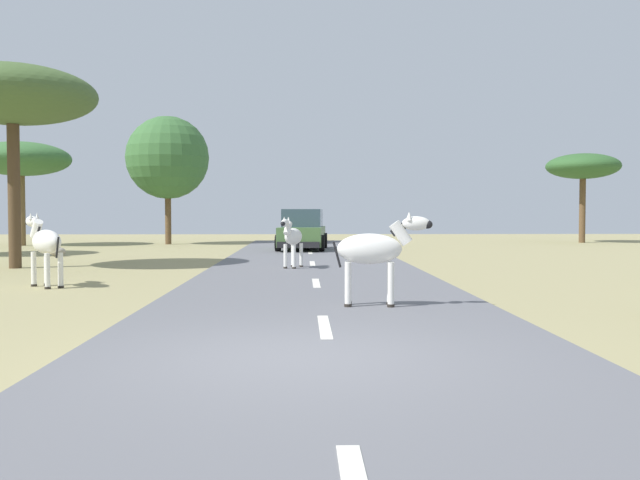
{
  "coord_description": "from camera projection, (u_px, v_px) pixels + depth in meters",
  "views": [
    {
      "loc": [
        0.07,
        -7.7,
        1.65
      ],
      "look_at": [
        0.61,
        13.89,
        0.79
      ],
      "focal_mm": 39.08,
      "sensor_mm": 36.0,
      "label": 1
    }
  ],
  "objects": [
    {
      "name": "lane_markings",
      "position": [
        334.0,
        377.0,
        6.76
      ],
      "size": [
        0.16,
        56.0,
        0.01
      ],
      "color": "silver",
      "rests_on": "road"
    },
    {
      "name": "tree_2",
      "position": [
        21.0,
        159.0,
        34.39
      ],
      "size": [
        4.8,
        4.8,
        5.14
      ],
      "color": "brown",
      "rests_on": "ground_plane"
    },
    {
      "name": "zebra_0",
      "position": [
        292.0,
        237.0,
        20.03
      ],
      "size": [
        0.73,
        1.52,
        1.48
      ],
      "rotation": [
        0.0,
        0.0,
        2.83
      ],
      "color": "silver",
      "rests_on": "road"
    },
    {
      "name": "zebra_2",
      "position": [
        375.0,
        250.0,
        11.88
      ],
      "size": [
        1.71,
        0.53,
        1.61
      ],
      "rotation": [
        0.0,
        0.0,
        4.63
      ],
      "color": "silver",
      "rests_on": "road"
    },
    {
      "name": "ground_plane",
      "position": [
        297.0,
        361.0,
        7.76
      ],
      "size": [
        90.0,
        90.0,
        0.0
      ],
      "primitive_type": "plane",
      "color": "#998E60"
    },
    {
      "name": "road",
      "position": [
        330.0,
        358.0,
        7.76
      ],
      "size": [
        6.0,
        64.0,
        0.05
      ],
      "primitive_type": "cube",
      "color": "slate",
      "rests_on": "ground_plane"
    },
    {
      "name": "rock_1",
      "position": [
        58.0,
        252.0,
        26.16
      ],
      "size": [
        0.59,
        0.48,
        0.35
      ],
      "primitive_type": "ellipsoid",
      "color": "gray",
      "rests_on": "ground_plane"
    },
    {
      "name": "car_1",
      "position": [
        303.0,
        227.0,
        37.43
      ],
      "size": [
        2.16,
        4.41,
        1.74
      ],
      "rotation": [
        0.0,
        0.0,
        3.1
      ],
      "color": "silver",
      "rests_on": "road"
    },
    {
      "name": "tree_0",
      "position": [
        12.0,
        96.0,
        20.4
      ],
      "size": [
        4.85,
        4.85,
        5.94
      ],
      "color": "#4C3823",
      "rests_on": "ground_plane"
    },
    {
      "name": "car_0",
      "position": [
        302.0,
        231.0,
        29.94
      ],
      "size": [
        2.27,
        4.46,
        1.74
      ],
      "rotation": [
        0.0,
        0.0,
        3.07
      ],
      "color": "#476B38",
      "rests_on": "road"
    },
    {
      "name": "tree_5",
      "position": [
        583.0,
        167.0,
        37.76
      ],
      "size": [
        3.92,
        3.92,
        4.84
      ],
      "color": "brown",
      "rests_on": "ground_plane"
    },
    {
      "name": "tree_1",
      "position": [
        168.0,
        158.0,
        35.88
      ],
      "size": [
        4.26,
        4.26,
        6.61
      ],
      "color": "brown",
      "rests_on": "ground_plane"
    },
    {
      "name": "zebra_3",
      "position": [
        45.0,
        243.0,
        15.38
      ],
      "size": [
        1.34,
        1.43,
        1.64
      ],
      "rotation": [
        0.0,
        0.0,
        0.74
      ],
      "color": "silver",
      "rests_on": "ground_plane"
    }
  ]
}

